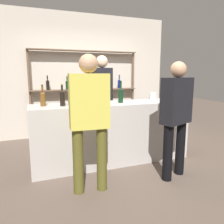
{
  "coord_description": "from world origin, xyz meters",
  "views": [
    {
      "loc": [
        -1.23,
        -3.25,
        1.45
      ],
      "look_at": [
        0.0,
        0.0,
        0.83
      ],
      "focal_mm": 35.0,
      "sensor_mm": 36.0,
      "label": 1
    }
  ],
  "objects": [
    {
      "name": "counter_bottle_0",
      "position": [
        -1.06,
        0.04,
        1.1
      ],
      "size": [
        0.08,
        0.08,
        0.31
      ],
      "color": "brown",
      "rests_on": "bar_counter"
    },
    {
      "name": "customer_right",
      "position": [
        0.61,
        -0.84,
        0.93
      ],
      "size": [
        0.51,
        0.35,
        1.61
      ],
      "rotation": [
        0.0,
        0.0,
        1.91
      ],
      "color": "black",
      "rests_on": "ground_plane"
    },
    {
      "name": "ice_bucket",
      "position": [
        -0.6,
        0.04,
        1.08
      ],
      "size": [
        0.19,
        0.19,
        0.2
      ],
      "color": "#846647",
      "rests_on": "bar_counter"
    },
    {
      "name": "bar_counter",
      "position": [
        0.0,
        0.0,
        0.49
      ],
      "size": [
        2.56,
        0.64,
        0.98
      ],
      "primitive_type": "cube",
      "color": "#B7B2AD",
      "rests_on": "ground_plane"
    },
    {
      "name": "customer_left",
      "position": [
        -0.59,
        -0.8,
        0.97
      ],
      "size": [
        0.47,
        0.24,
        1.67
      ],
      "rotation": [
        0.0,
        0.0,
        1.49
      ],
      "color": "brown",
      "rests_on": "ground_plane"
    },
    {
      "name": "back_shelf",
      "position": [
        0.0,
        1.74,
        1.31
      ],
      "size": [
        2.5,
        0.18,
        1.96
      ],
      "color": "brown",
      "rests_on": "ground_plane"
    },
    {
      "name": "back_wall",
      "position": [
        0.0,
        1.92,
        1.4
      ],
      "size": [
        4.16,
        0.12,
        2.8
      ],
      "primitive_type": "cube",
      "color": "beige",
      "rests_on": "ground_plane"
    },
    {
      "name": "cork_jar",
      "position": [
        0.86,
        0.16,
        1.04
      ],
      "size": [
        0.12,
        0.12,
        0.13
      ],
      "color": "silver",
      "rests_on": "bar_counter"
    },
    {
      "name": "counter_bottle_2",
      "position": [
        0.15,
        -0.01,
        1.11
      ],
      "size": [
        0.08,
        0.08,
        0.35
      ],
      "color": "black",
      "rests_on": "bar_counter"
    },
    {
      "name": "counter_bottle_3",
      "position": [
        -0.79,
        -0.04,
        1.1
      ],
      "size": [
        0.07,
        0.07,
        0.32
      ],
      "color": "black",
      "rests_on": "bar_counter"
    },
    {
      "name": "server_behind_counter",
      "position": [
        0.11,
        0.85,
        1.08
      ],
      "size": [
        0.42,
        0.24,
        1.79
      ],
      "rotation": [
        0.0,
        0.0,
        -1.42
      ],
      "color": "black",
      "rests_on": "ground_plane"
    },
    {
      "name": "wine_glass",
      "position": [
        1.04,
        -0.18,
        1.1
      ],
      "size": [
        0.08,
        0.08,
        0.17
      ],
      "color": "silver",
      "rests_on": "bar_counter"
    },
    {
      "name": "counter_bottle_1",
      "position": [
        -0.27,
        0.11,
        1.1
      ],
      "size": [
        0.09,
        0.09,
        0.32
      ],
      "color": "silver",
      "rests_on": "bar_counter"
    },
    {
      "name": "ground_plane",
      "position": [
        0.0,
        0.0,
        0.0
      ],
      "size": [
        16.0,
        16.0,
        0.0
      ],
      "primitive_type": "plane",
      "color": "brown"
    }
  ]
}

